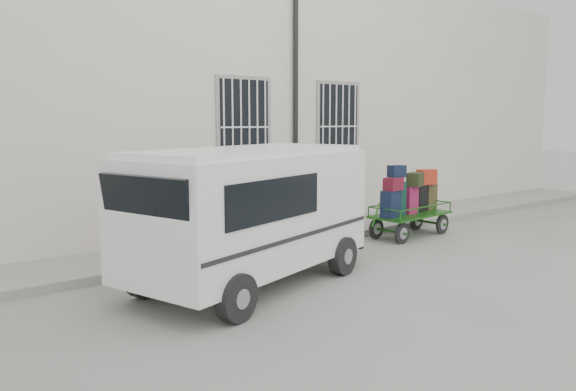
# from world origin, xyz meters

# --- Properties ---
(ground) EXTENTS (80.00, 80.00, 0.00)m
(ground) POSITION_xyz_m (0.00, 0.00, 0.00)
(ground) COLOR slate
(ground) RESTS_ON ground
(building) EXTENTS (24.00, 5.15, 6.00)m
(building) POSITION_xyz_m (0.00, 5.50, 3.00)
(building) COLOR beige
(building) RESTS_ON ground
(sidewalk) EXTENTS (24.00, 1.70, 0.15)m
(sidewalk) POSITION_xyz_m (0.00, 2.20, 0.07)
(sidewalk) COLOR gray
(sidewalk) RESTS_ON ground
(luggage_cart) EXTENTS (2.31, 1.04, 1.58)m
(luggage_cart) POSITION_xyz_m (2.41, 0.84, 0.79)
(luggage_cart) COLOR black
(luggage_cart) RESTS_ON ground
(van) EXTENTS (4.45, 2.86, 2.09)m
(van) POSITION_xyz_m (-2.33, -0.09, 1.20)
(van) COLOR silver
(van) RESTS_ON ground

